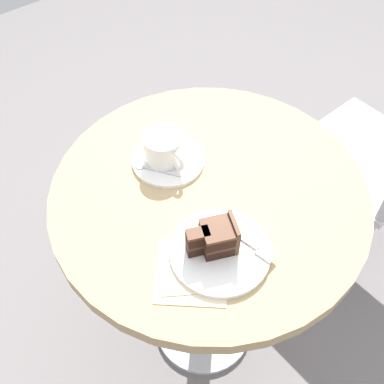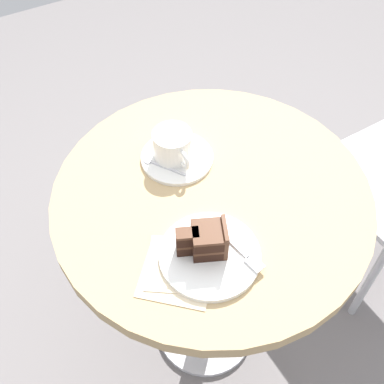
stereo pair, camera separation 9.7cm
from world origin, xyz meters
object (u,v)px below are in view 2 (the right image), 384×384
at_px(saucer, 177,158).
at_px(cake_slice, 206,240).
at_px(teaspoon, 159,165).
at_px(fork, 241,251).
at_px(napkin, 179,269).
at_px(coffee_cup, 173,145).
at_px(cake_plate, 210,255).

bearing_deg(saucer, cake_slice, -15.73).
xyz_separation_m(saucer, teaspoon, (0.00, -0.05, 0.01)).
bearing_deg(fork, napkin, -115.62).
distance_m(teaspoon, fork, 0.28).
height_order(saucer, cake_slice, cake_slice).
xyz_separation_m(coffee_cup, napkin, (0.26, -0.13, -0.04)).
bearing_deg(coffee_cup, saucer, 53.07).
height_order(cake_slice, fork, cake_slice).
distance_m(saucer, coffee_cup, 0.04).
bearing_deg(napkin, saucer, 152.27).
relative_size(cake_slice, fork, 0.71).
height_order(saucer, fork, fork).
distance_m(coffee_cup, fork, 0.29).
bearing_deg(napkin, cake_plate, 85.03).
height_order(teaspoon, fork, fork).
xyz_separation_m(saucer, cake_plate, (0.26, -0.07, 0.00)).
distance_m(saucer, napkin, 0.28).
relative_size(coffee_cup, cake_plate, 0.60).
bearing_deg(fork, cake_plate, -126.35).
xyz_separation_m(coffee_cup, fork, (0.29, -0.01, -0.03)).
xyz_separation_m(cake_slice, napkin, (0.01, -0.06, -0.04)).
distance_m(fork, napkin, 0.12).
bearing_deg(teaspoon, cake_plate, 141.97).
height_order(cake_plate, napkin, cake_plate).
height_order(coffee_cup, napkin, coffee_cup).
relative_size(cake_plate, cake_slice, 1.89).
height_order(coffee_cup, teaspoon, coffee_cup).
bearing_deg(napkin, cake_slice, 96.17).
relative_size(saucer, cake_plate, 0.83).
relative_size(coffee_cup, fork, 0.80).
bearing_deg(coffee_cup, teaspoon, -78.23).
bearing_deg(saucer, fork, -2.72).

